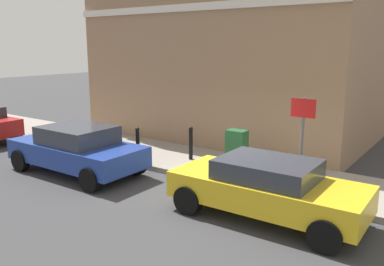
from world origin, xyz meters
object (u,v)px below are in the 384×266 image
(utility_cabinet, at_px, (237,151))
(street_sign, at_px, (302,131))
(car_yellow, at_px, (267,187))
(bollard_far_kerb, at_px, (138,143))
(bollard_near_cabinet, at_px, (191,142))
(car_blue, at_px, (77,149))

(utility_cabinet, xyz_separation_m, street_sign, (-0.69, -2.13, 0.98))
(car_yellow, distance_m, bollard_far_kerb, 5.13)
(bollard_near_cabinet, distance_m, bollard_far_kerb, 1.63)
(car_blue, height_order, bollard_near_cabinet, car_blue)
(car_blue, distance_m, bollard_far_kerb, 1.83)
(car_yellow, xyz_separation_m, bollard_near_cabinet, (2.35, 3.68, 0.01))
(car_yellow, xyz_separation_m, utility_cabinet, (2.25, 2.00, -0.01))
(car_blue, relative_size, bollard_far_kerb, 4.00)
(utility_cabinet, bearing_deg, bollard_far_kerb, 107.41)
(car_blue, xyz_separation_m, bollard_far_kerb, (1.62, -0.85, -0.02))
(car_blue, bearing_deg, utility_cabinet, -146.54)
(car_yellow, height_order, bollard_near_cabinet, car_yellow)
(street_sign, bearing_deg, bollard_near_cabinet, 78.27)
(car_blue, bearing_deg, car_yellow, -177.49)
(street_sign, bearing_deg, bollard_far_kerb, 92.65)
(utility_cabinet, xyz_separation_m, bollard_far_kerb, (-0.93, 2.95, 0.02))
(car_blue, relative_size, utility_cabinet, 3.61)
(car_yellow, distance_m, utility_cabinet, 3.01)
(car_yellow, relative_size, utility_cabinet, 3.57)
(car_blue, distance_m, street_sign, 6.28)
(utility_cabinet, distance_m, street_sign, 2.44)
(bollard_near_cabinet, bearing_deg, utility_cabinet, -93.41)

